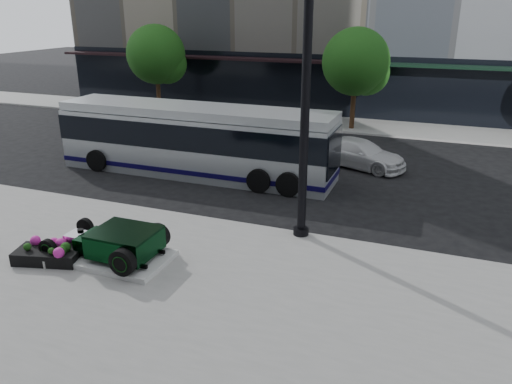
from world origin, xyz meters
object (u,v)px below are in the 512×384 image
at_px(lamppost, 305,107).
at_px(transit_bus, 196,140).
at_px(hot_rod, 119,242).
at_px(flower_planter, 49,254).
at_px(white_sedan, 359,154).

xyz_separation_m(lamppost, transit_bus, (-6.06, 4.68, -2.65)).
distance_m(hot_rod, flower_planter, 2.02).
relative_size(lamppost, flower_planter, 4.44).
distance_m(flower_planter, transit_bus, 8.95).
relative_size(flower_planter, transit_bus, 0.16).
height_order(lamppost, flower_planter, lamppost).
bearing_deg(hot_rod, lamppost, 39.21).
bearing_deg(lamppost, transit_bus, 142.35).
bearing_deg(white_sedan, transit_bus, 136.68).
xyz_separation_m(flower_planter, white_sedan, (6.48, 12.32, 0.29)).
distance_m(transit_bus, white_sedan, 7.35).
bearing_deg(flower_planter, transit_bus, 89.73).
bearing_deg(hot_rod, white_sedan, 68.21).
bearing_deg(flower_planter, hot_rod, 21.55).
relative_size(hot_rod, lamppost, 0.37).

